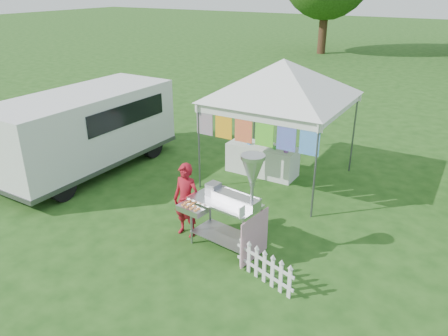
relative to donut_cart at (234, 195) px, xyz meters
The scene contains 7 objects.
ground 1.35m from the donut_cart, behind, with size 120.00×120.00×0.00m, color #1C4413.
canopy_main 3.91m from the donut_cart, 100.86° to the left, with size 4.24×4.24×3.45m.
donut_cart is the anchor object (origin of this frame).
vendor 1.19m from the donut_cart, behind, with size 0.54×0.36×1.49m, color maroon.
cargo_van 5.42m from the donut_cart, 163.70° to the left, with size 2.05×4.98×2.06m.
picket_fence 1.33m from the donut_cart, 30.35° to the right, with size 1.21×0.40×0.56m.
display_table 3.77m from the donut_cart, 108.19° to the left, with size 1.80×0.70×0.76m, color white.
Camera 1 is at (3.98, -5.86, 4.63)m, focal length 35.00 mm.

